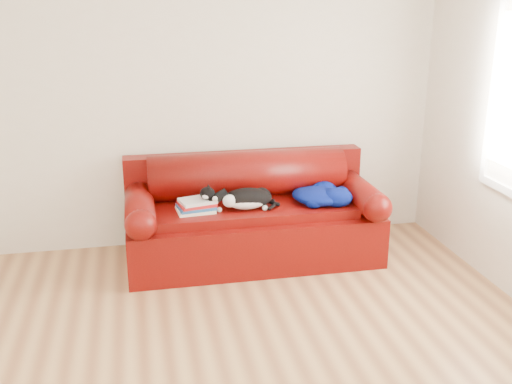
{
  "coord_description": "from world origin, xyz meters",
  "views": [
    {
      "loc": [
        -0.43,
        -3.15,
        2.14
      ],
      "look_at": [
        0.49,
        1.35,
        0.64
      ],
      "focal_mm": 42.0,
      "sensor_mm": 36.0,
      "label": 1
    }
  ],
  "objects_px": {
    "sofa_base": "(253,232)",
    "blanket": "(321,195)",
    "cat": "(247,199)",
    "book_stack": "(196,206)"
  },
  "relations": [
    {
      "from": "sofa_base",
      "to": "blanket",
      "type": "relative_size",
      "value": 3.92
    },
    {
      "from": "cat",
      "to": "sofa_base",
      "type": "bearing_deg",
      "value": 51.61
    },
    {
      "from": "sofa_base",
      "to": "blanket",
      "type": "xyz_separation_m",
      "value": [
        0.56,
        -0.11,
        0.33
      ]
    },
    {
      "from": "blanket",
      "to": "cat",
      "type": "bearing_deg",
      "value": -178.16
    },
    {
      "from": "sofa_base",
      "to": "cat",
      "type": "relative_size",
      "value": 3.52
    },
    {
      "from": "cat",
      "to": "blanket",
      "type": "height_order",
      "value": "cat"
    },
    {
      "from": "sofa_base",
      "to": "book_stack",
      "type": "xyz_separation_m",
      "value": [
        -0.48,
        -0.11,
        0.31
      ]
    },
    {
      "from": "book_stack",
      "to": "cat",
      "type": "bearing_deg",
      "value": -2.58
    },
    {
      "from": "blanket",
      "to": "sofa_base",
      "type": "bearing_deg",
      "value": 169.29
    },
    {
      "from": "sofa_base",
      "to": "blanket",
      "type": "distance_m",
      "value": 0.66
    }
  ]
}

